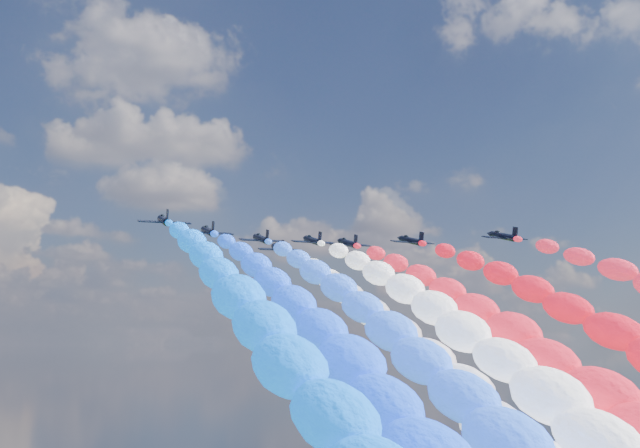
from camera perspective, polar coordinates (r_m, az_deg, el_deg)
name	(u,v)px	position (r m, az deg, el deg)	size (l,w,h in m)	color
jet_0	(164,220)	(127.19, -10.69, 0.25)	(7.84, 10.52, 2.32)	black
trail_0	(275,380)	(70.90, -3.11, -10.67)	(7.35, 111.56, 48.43)	#0966FF
jet_1	(208,231)	(138.18, -7.69, -0.49)	(7.84, 10.52, 2.32)	black
trail_1	(333,375)	(82.88, 0.93, -10.34)	(7.35, 111.56, 48.43)	#174EFF
jet_2	(261,239)	(147.25, -4.06, -1.02)	(7.84, 10.52, 2.32)	black
trail_2	(405,372)	(93.37, 5.86, -10.06)	(7.35, 111.56, 48.43)	#2A62FB
jet_3	(313,241)	(149.34, -0.50, -1.15)	(7.84, 10.52, 2.32)	black
trail_3	(483,371)	(97.14, 11.15, -9.88)	(7.35, 111.56, 48.43)	white
jet_4	(278,248)	(161.20, -2.90, -1.66)	(7.84, 10.52, 2.32)	black
trail_4	(411,368)	(107.74, 6.31, -9.82)	(7.35, 111.56, 48.43)	white
jet_5	(348,243)	(153.27, 1.93, -1.33)	(7.84, 10.52, 2.32)	black
trail_5	(531,370)	(102.33, 14.34, -9.69)	(7.35, 111.56, 48.43)	red
jet_6	(411,241)	(150.43, 6.29, -1.15)	(7.84, 10.52, 2.32)	black
trail_6	(639,371)	(102.22, 21.09, -9.40)	(7.35, 111.56, 48.43)	red
jet_7	(503,236)	(146.94, 12.49, -0.83)	(7.84, 10.52, 2.32)	black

